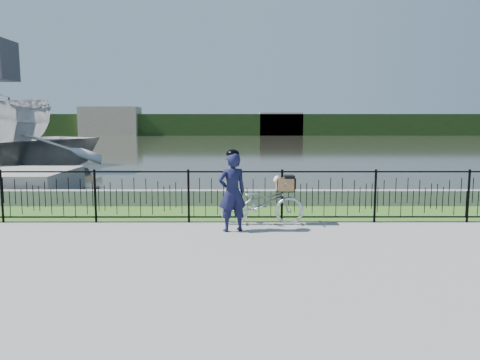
{
  "coord_description": "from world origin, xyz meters",
  "views": [
    {
      "loc": [
        0.08,
        -8.28,
        2.2
      ],
      "look_at": [
        0.1,
        1.0,
        1.0
      ],
      "focal_mm": 35.0,
      "sensor_mm": 36.0,
      "label": 1
    }
  ],
  "objects": [
    {
      "name": "water",
      "position": [
        0.0,
        33.0,
        0.0
      ],
      "size": [
        120.0,
        120.0,
        0.0
      ],
      "primitive_type": "plane",
      "color": "#29291F",
      "rests_on": "ground"
    },
    {
      "name": "far_building_right",
      "position": [
        6.0,
        58.5,
        1.6
      ],
      "size": [
        6.0,
        3.0,
        3.2
      ],
      "primitive_type": "cube",
      "color": "#AC9F8A",
      "rests_on": "ground"
    },
    {
      "name": "bicycle_rig",
      "position": [
        0.58,
        1.4,
        0.47
      ],
      "size": [
        1.75,
        0.61,
        1.07
      ],
      "color": "#B4B9C1",
      "rests_on": "ground"
    },
    {
      "name": "fence",
      "position": [
        0.0,
        1.6,
        0.58
      ],
      "size": [
        14.0,
        0.06,
        1.15
      ],
      "primitive_type": null,
      "color": "black",
      "rests_on": "ground"
    },
    {
      "name": "cyclist",
      "position": [
        -0.06,
        0.82,
        0.81
      ],
      "size": [
        0.67,
        0.55,
        1.63
      ],
      "color": "#131434",
      "rests_on": "ground"
    },
    {
      "name": "quay_wall",
      "position": [
        0.0,
        3.6,
        0.2
      ],
      "size": [
        60.0,
        0.3,
        0.4
      ],
      "primitive_type": "cube",
      "color": "gray",
      "rests_on": "ground"
    },
    {
      "name": "grass_strip",
      "position": [
        0.0,
        2.6,
        0.0
      ],
      "size": [
        60.0,
        2.0,
        0.01
      ],
      "primitive_type": "cube",
      "color": "#386720",
      "rests_on": "ground"
    },
    {
      "name": "far_building_left",
      "position": [
        -18.0,
        58.0,
        2.0
      ],
      "size": [
        8.0,
        4.0,
        4.0
      ],
      "primitive_type": "cube",
      "color": "#AC9F8A",
      "rests_on": "ground"
    },
    {
      "name": "far_treeline",
      "position": [
        0.0,
        60.0,
        1.5
      ],
      "size": [
        120.0,
        6.0,
        3.0
      ],
      "primitive_type": "cube",
      "color": "#243E18",
      "rests_on": "ground"
    },
    {
      "name": "ground",
      "position": [
        0.0,
        0.0,
        0.0
      ],
      "size": [
        120.0,
        120.0,
        0.0
      ],
      "primitive_type": "plane",
      "color": "gray",
      "rests_on": "ground"
    }
  ]
}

